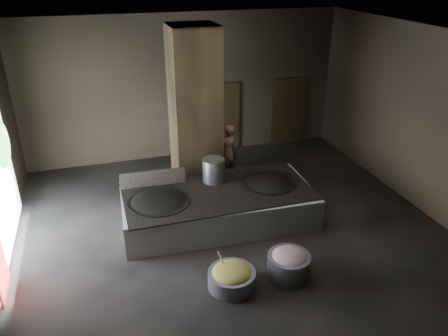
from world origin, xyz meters
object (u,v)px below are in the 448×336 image
object	(u,v)px
stock_pot	(214,170)
cook	(228,152)
meat_basin	(289,265)
wok_left	(159,204)
veg_basin	(232,279)
hearth_platform	(218,206)
wok_right	(269,185)

from	to	relation	value
stock_pot	cook	size ratio (longest dim) A/B	0.36
meat_basin	wok_left	bearing A→B (deg)	133.29
cook	veg_basin	world-z (taller)	cook
hearth_platform	cook	xyz separation A→B (m)	(0.94, 2.16, 0.43)
cook	veg_basin	distance (m)	4.82
veg_basin	hearth_platform	bearing A→B (deg)	79.97
hearth_platform	stock_pot	size ratio (longest dim) A/B	7.67
wok_right	cook	bearing A→B (deg)	101.04
wok_left	meat_basin	xyz separation A→B (m)	(2.24, -2.38, -0.51)
wok_right	wok_left	bearing A→B (deg)	-177.95
wok_left	stock_pot	bearing A→B (deg)	21.80
stock_pot	cook	distance (m)	1.87
wok_right	meat_basin	bearing A→B (deg)	-102.68
wok_right	meat_basin	size ratio (longest dim) A/B	1.53
veg_basin	wok_left	bearing A→B (deg)	113.38
hearth_platform	veg_basin	size ratio (longest dim) A/B	4.82
stock_pot	cook	world-z (taller)	cook
wok_right	hearth_platform	bearing A→B (deg)	-177.88
wok_left	meat_basin	bearing A→B (deg)	-46.71
wok_left	veg_basin	distance (m)	2.64
wok_right	veg_basin	xyz separation A→B (m)	(-1.78, -2.47, -0.57)
wok_right	veg_basin	bearing A→B (deg)	-125.79
veg_basin	meat_basin	xyz separation A→B (m)	(1.22, -0.01, 0.07)
wok_left	stock_pot	xyz separation A→B (m)	(1.50, 0.60, 0.38)
wok_left	wok_right	bearing A→B (deg)	2.05
wok_left	meat_basin	world-z (taller)	wok_left
wok_left	cook	world-z (taller)	cook
cook	stock_pot	bearing A→B (deg)	40.21
stock_pot	meat_basin	bearing A→B (deg)	-76.01
stock_pot	meat_basin	xyz separation A→B (m)	(0.74, -2.98, -0.89)
wok_left	meat_basin	distance (m)	3.31
cook	veg_basin	size ratio (longest dim) A/B	1.75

